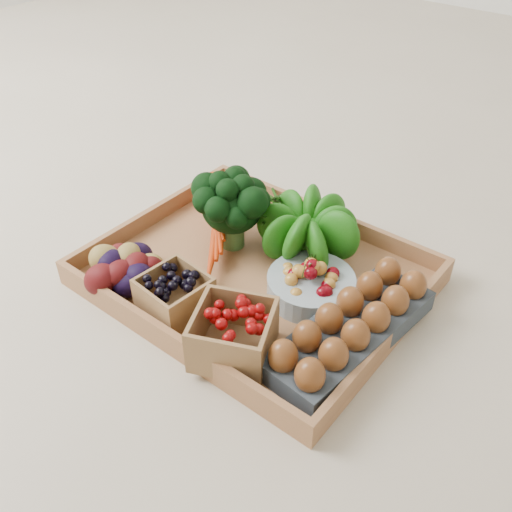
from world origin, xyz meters
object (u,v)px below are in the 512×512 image
Objects in this scene: tray at (256,279)px; broccoli at (232,220)px; egg_carton at (351,333)px; cherry_bowl at (311,286)px.

tray is 0.12m from broccoli.
broccoli is at bearing 154.09° from tray.
egg_carton reaches higher than tray.
tray is 3.63× the size of cherry_bowl.
broccoli is (-0.09, 0.04, 0.06)m from tray.
tray is at bearing -25.91° from broccoli.
egg_carton is at bearing -14.34° from broccoli.
tray is 3.78× the size of broccoli.
cherry_bowl reaches higher than tray.
cherry_bowl is at bearing 160.56° from egg_carton.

